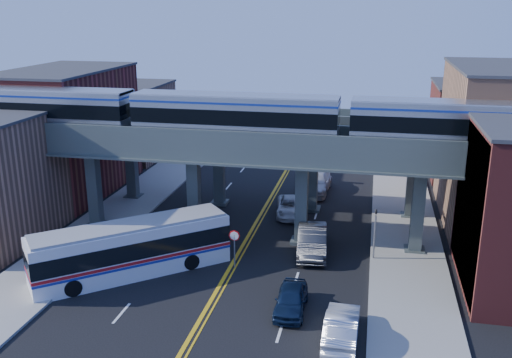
# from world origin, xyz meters

# --- Properties ---
(ground) EXTENTS (120.00, 120.00, 0.00)m
(ground) POSITION_xyz_m (0.00, 0.00, 0.00)
(ground) COLOR black
(ground) RESTS_ON ground
(sidewalk_west) EXTENTS (5.00, 70.00, 0.16)m
(sidewalk_west) POSITION_xyz_m (-11.50, 10.00, 0.08)
(sidewalk_west) COLOR gray
(sidewalk_west) RESTS_ON ground
(sidewalk_east) EXTENTS (5.00, 70.00, 0.16)m
(sidewalk_east) POSITION_xyz_m (11.50, 10.00, 0.08)
(sidewalk_east) COLOR gray
(sidewalk_east) RESTS_ON ground
(building_west_b) EXTENTS (8.00, 14.00, 11.00)m
(building_west_b) POSITION_xyz_m (-18.50, 16.00, 5.50)
(building_west_b) COLOR maroon
(building_west_b) RESTS_ON ground
(building_west_c) EXTENTS (8.00, 10.00, 8.00)m
(building_west_c) POSITION_xyz_m (-18.50, 29.00, 4.00)
(building_west_c) COLOR #9B6C50
(building_west_c) RESTS_ON ground
(building_east_b) EXTENTS (8.00, 14.00, 12.00)m
(building_east_b) POSITION_xyz_m (18.50, 16.00, 6.00)
(building_east_b) COLOR #9B6C50
(building_east_b) RESTS_ON ground
(building_east_c) EXTENTS (8.00, 10.00, 9.00)m
(building_east_c) POSITION_xyz_m (18.50, 29.00, 4.50)
(building_east_c) COLOR maroon
(building_east_c) RESTS_ON ground
(mural_panel) EXTENTS (0.10, 9.50, 9.50)m
(mural_panel) POSITION_xyz_m (14.55, 4.00, 4.75)
(mural_panel) COLOR teal
(mural_panel) RESTS_ON ground
(elevated_viaduct_near) EXTENTS (52.00, 3.60, 7.40)m
(elevated_viaduct_near) POSITION_xyz_m (0.00, 8.00, 6.47)
(elevated_viaduct_near) COLOR #45504F
(elevated_viaduct_near) RESTS_ON ground
(elevated_viaduct_far) EXTENTS (52.00, 3.60, 7.40)m
(elevated_viaduct_far) POSITION_xyz_m (0.00, 15.00, 6.47)
(elevated_viaduct_far) COLOR #45504F
(elevated_viaduct_far) RESTS_ON ground
(transit_train) EXTENTS (44.79, 2.81, 3.27)m
(transit_train) POSITION_xyz_m (-0.82, 8.00, 9.17)
(transit_train) COLOR black
(transit_train) RESTS_ON elevated_viaduct_near
(stop_sign) EXTENTS (0.76, 0.09, 2.63)m
(stop_sign) POSITION_xyz_m (0.30, 3.00, 1.76)
(stop_sign) COLOR slate
(stop_sign) RESTS_ON ground
(traffic_signal) EXTENTS (0.15, 0.18, 4.10)m
(traffic_signal) POSITION_xyz_m (9.20, 6.00, 2.30)
(traffic_signal) COLOR slate
(traffic_signal) RESTS_ON ground
(transit_bus) EXTENTS (11.37, 10.27, 3.24)m
(transit_bus) POSITION_xyz_m (-5.90, 0.85, 1.66)
(transit_bus) COLOR silver
(transit_bus) RESTS_ON ground
(car_lane_a) EXTENTS (1.79, 4.24, 1.43)m
(car_lane_a) POSITION_xyz_m (4.73, -1.75, 0.72)
(car_lane_a) COLOR #0D1A32
(car_lane_a) RESTS_ON ground
(car_lane_b) EXTENTS (2.50, 5.76, 1.84)m
(car_lane_b) POSITION_xyz_m (5.00, 6.36, 0.92)
(car_lane_b) COLOR #2E2F31
(car_lane_b) RESTS_ON ground
(car_lane_c) EXTENTS (2.98, 5.28, 1.39)m
(car_lane_c) POSITION_xyz_m (2.48, 13.54, 0.70)
(car_lane_c) COLOR silver
(car_lane_c) RESTS_ON ground
(car_lane_d) EXTENTS (2.82, 6.34, 1.81)m
(car_lane_d) POSITION_xyz_m (3.78, 20.10, 0.90)
(car_lane_d) COLOR silver
(car_lane_d) RESTS_ON ground
(car_parked_curb) EXTENTS (1.73, 4.81, 1.58)m
(car_parked_curb) POSITION_xyz_m (7.70, -4.18, 0.79)
(car_parked_curb) COLOR #B3B4B8
(car_parked_curb) RESTS_ON ground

